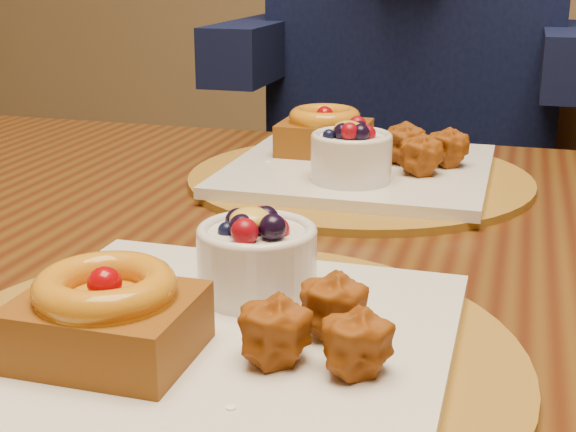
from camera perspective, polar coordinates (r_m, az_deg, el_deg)
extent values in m
cube|color=#3C190B|center=(0.70, 1.45, -3.73)|extent=(1.60, 0.90, 0.04)
cylinder|color=brown|center=(0.50, -5.13, -10.08)|extent=(0.38, 0.38, 0.01)
cube|color=silver|center=(0.50, -5.16, -9.06)|extent=(0.28, 0.28, 0.01)
cube|color=#502407|center=(0.47, -12.69, -7.65)|extent=(0.10, 0.08, 0.04)
torus|color=#9C5A09|center=(0.46, -12.89, -4.94)|extent=(0.08, 0.08, 0.02)
sphere|color=#870205|center=(0.46, -12.91, -4.71)|extent=(0.02, 0.02, 0.02)
sphere|color=#8D3E0A|center=(0.49, 3.19, -6.44)|extent=(0.04, 0.04, 0.04)
sphere|color=#8D3E0A|center=(0.45, -0.96, -8.26)|extent=(0.04, 0.04, 0.04)
sphere|color=#8D3E0A|center=(0.44, 4.87, -8.97)|extent=(0.04, 0.04, 0.04)
cylinder|color=silver|center=(0.54, -2.21, -3.34)|extent=(0.08, 0.08, 0.04)
torus|color=silver|center=(0.53, -2.24, -1.09)|extent=(0.08, 0.08, 0.01)
ellipsoid|color=gold|center=(0.53, -2.66, -0.23)|extent=(0.03, 0.03, 0.02)
cylinder|color=brown|center=(0.90, 5.08, 2.69)|extent=(0.38, 0.38, 0.01)
cube|color=silver|center=(0.89, 5.10, 3.31)|extent=(0.28, 0.28, 0.01)
cube|color=#502407|center=(0.94, 2.61, 5.59)|extent=(0.10, 0.08, 0.04)
torus|color=#9C5A09|center=(0.93, 2.63, 7.08)|extent=(0.08, 0.08, 0.02)
sphere|color=#870205|center=(0.93, 2.63, 7.20)|extent=(0.02, 0.02, 0.02)
sphere|color=#8D3E0A|center=(0.86, 9.38, 4.15)|extent=(0.04, 0.04, 0.04)
sphere|color=#8D3E0A|center=(0.90, 8.23, 4.90)|extent=(0.04, 0.04, 0.04)
sphere|color=#8D3E0A|center=(0.90, 11.26, 4.67)|extent=(0.04, 0.04, 0.04)
cylinder|color=silver|center=(0.82, 4.52, 4.09)|extent=(0.08, 0.08, 0.05)
torus|color=silver|center=(0.82, 4.56, 5.66)|extent=(0.08, 0.08, 0.01)
ellipsoid|color=gold|center=(0.81, 4.29, 6.23)|extent=(0.03, 0.03, 0.02)
cube|color=black|center=(1.48, 12.01, -5.91)|extent=(0.47, 0.47, 0.04)
cylinder|color=black|center=(1.49, 2.98, -14.60)|extent=(0.03, 0.03, 0.38)
cylinder|color=black|center=(1.77, 7.83, -9.24)|extent=(0.03, 0.03, 0.38)
cylinder|color=black|center=(1.70, 18.89, -11.34)|extent=(0.03, 0.03, 0.38)
cube|color=black|center=(1.58, 14.38, 3.37)|extent=(0.39, 0.11, 0.41)
cube|color=black|center=(1.39, 9.27, 12.80)|extent=(0.46, 0.24, 0.66)
cube|color=black|center=(1.33, -2.07, 11.84)|extent=(0.09, 0.33, 0.09)
cube|color=black|center=(1.26, 19.58, 10.53)|extent=(0.09, 0.33, 0.09)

